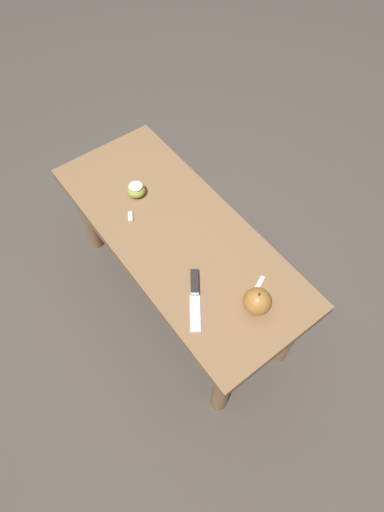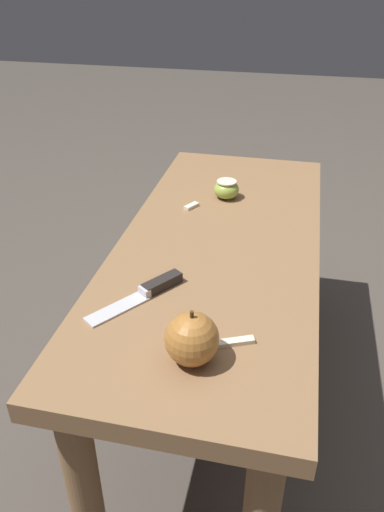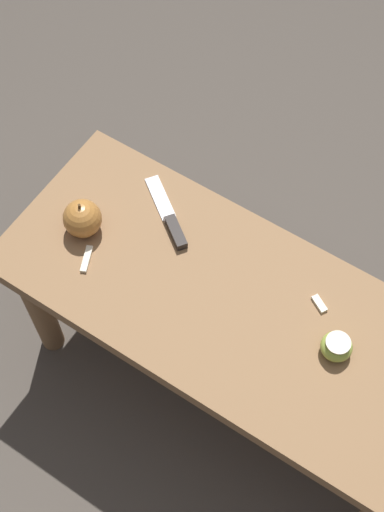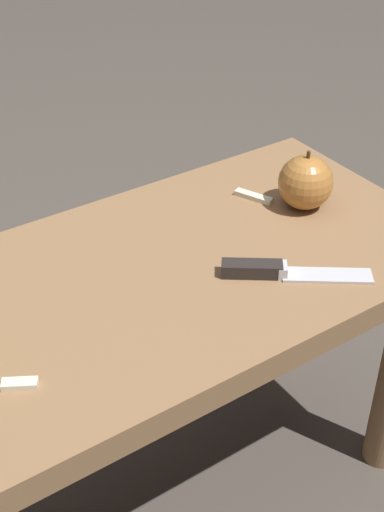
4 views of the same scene
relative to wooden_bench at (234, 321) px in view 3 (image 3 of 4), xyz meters
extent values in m
plane|color=#4C443D|center=(0.00, 0.00, -0.39)|extent=(8.00, 8.00, 0.00)
cube|color=olive|center=(0.00, 0.00, 0.06)|extent=(1.04, 0.43, 0.04)
cylinder|color=olive|center=(-0.46, -0.16, -0.18)|extent=(0.06, 0.06, 0.43)
cylinder|color=olive|center=(-0.46, 0.16, -0.18)|extent=(0.06, 0.06, 0.43)
cube|color=silver|center=(-0.28, 0.13, 0.08)|extent=(0.12, 0.10, 0.00)
cube|color=silver|center=(-0.23, 0.10, 0.09)|extent=(0.02, 0.03, 0.02)
cube|color=#282321|center=(-0.20, 0.07, 0.09)|extent=(0.08, 0.07, 0.02)
sphere|color=#B27233|center=(-0.37, -0.02, 0.12)|extent=(0.08, 0.08, 0.08)
cylinder|color=#4C3319|center=(-0.37, -0.02, 0.17)|extent=(0.01, 0.01, 0.01)
ellipsoid|color=#9EB747|center=(0.22, 0.02, 0.10)|extent=(0.06, 0.06, 0.05)
cylinder|color=silver|center=(0.22, 0.02, 0.13)|extent=(0.05, 0.05, 0.00)
cube|color=silver|center=(-0.32, -0.08, 0.09)|extent=(0.04, 0.06, 0.01)
cube|color=silver|center=(0.15, 0.09, 0.09)|extent=(0.04, 0.03, 0.01)
camera|label=1|loc=(-0.67, 0.44, 1.18)|focal=28.00mm
camera|label=2|loc=(-0.94, -0.15, 0.63)|focal=35.00mm
camera|label=3|loc=(0.27, -0.58, 1.42)|focal=50.00mm
camera|label=4|loc=(0.30, 0.67, 0.66)|focal=50.00mm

